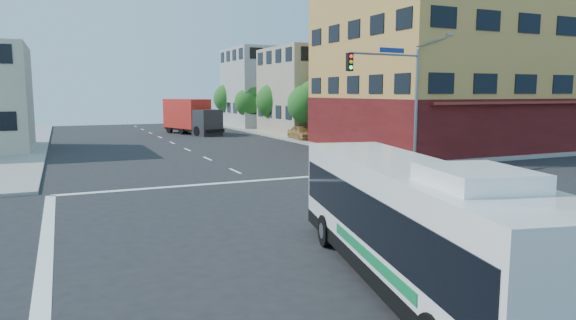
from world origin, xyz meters
name	(u,v)px	position (x,y,z in m)	size (l,w,h in m)	color
ground	(355,225)	(0.00, 0.00, 0.00)	(120.00, 120.00, 0.00)	black
sidewalk_ne	(451,128)	(35.00, 35.00, 0.07)	(50.00, 50.00, 0.15)	gray
corner_building_ne	(450,74)	(19.99, 18.48, 5.89)	(18.10, 15.44, 14.00)	#C18845
building_east_near	(326,92)	(16.98, 33.98, 4.51)	(12.06, 10.06, 9.00)	tan
building_east_far	(276,88)	(16.98, 47.98, 5.01)	(12.06, 10.06, 10.00)	#A9AAA4
signal_mast_ne	(395,83)	(9.08, 10.62, 4.98)	(7.91, 1.13, 8.07)	slate
signal_mast_sw	(27,12)	(-9.08, -10.64, 4.98)	(7.91, 1.01, 8.07)	slate
street_tree_a	(308,102)	(11.90, 27.92, 3.59)	(3.60, 3.60, 5.53)	#3C2815
street_tree_b	(275,99)	(11.90, 35.92, 3.75)	(3.80, 3.80, 5.79)	#3C2815
street_tree_c	(249,101)	(11.90, 43.92, 3.46)	(3.40, 3.40, 5.29)	#3C2815
street_tree_d	(229,97)	(11.90, 51.92, 3.88)	(4.00, 4.00, 6.03)	#3C2815
transit_bus	(410,222)	(-1.78, -5.32, 1.54)	(4.61, 10.87, 3.15)	black
box_truck	(192,117)	(3.88, 39.79, 1.80)	(4.92, 8.59, 3.72)	#252429
parked_car	(302,133)	(11.45, 28.33, 0.70)	(1.66, 4.12, 1.40)	#B38540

